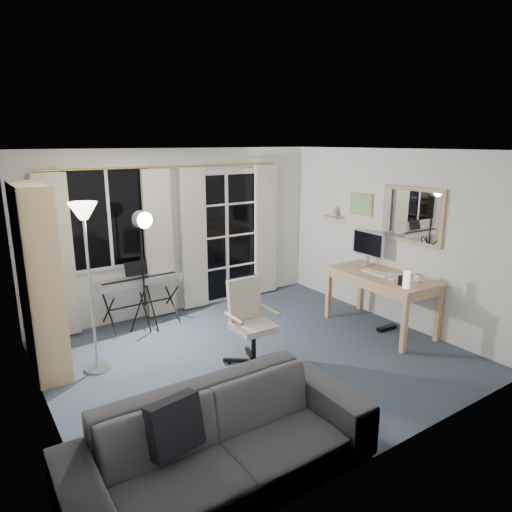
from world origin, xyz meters
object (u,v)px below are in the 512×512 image
(mug, at_px, (419,277))
(keyboard_piano, at_px, (139,282))
(desk, at_px, (382,281))
(studio_light, at_px, (143,234))
(office_chair, at_px, (248,314))
(monitor, at_px, (368,245))
(sofa, at_px, (223,428))
(bookshelf, at_px, (36,286))
(torchiere_lamp, at_px, (85,237))

(mug, bearing_deg, keyboard_piano, 138.86)
(keyboard_piano, xyz_separation_m, desk, (2.66, -1.91, 0.04))
(desk, bearing_deg, studio_light, 150.64)
(office_chair, distance_m, mug, 2.23)
(monitor, xyz_separation_m, sofa, (-3.41, -1.79, -0.61))
(bookshelf, height_order, torchiere_lamp, bookshelf)
(torchiere_lamp, height_order, office_chair, torchiere_lamp)
(torchiere_lamp, distance_m, keyboard_piano, 1.56)
(studio_light, distance_m, sofa, 3.12)
(keyboard_piano, relative_size, sofa, 0.50)
(mug, bearing_deg, bookshelf, 156.56)
(desk, distance_m, monitor, 0.63)
(studio_light, xyz_separation_m, sofa, (-0.53, -2.94, -0.89))
(keyboard_piano, bearing_deg, office_chair, -70.37)
(keyboard_piano, relative_size, studio_light, 0.69)
(bookshelf, relative_size, sofa, 0.89)
(torchiere_lamp, relative_size, monitor, 3.38)
(torchiere_lamp, bearing_deg, studio_light, 37.11)
(torchiere_lamp, relative_size, office_chair, 1.92)
(office_chair, height_order, sofa, office_chair)
(keyboard_piano, distance_m, desk, 3.27)
(keyboard_piano, xyz_separation_m, monitor, (2.86, -1.46, 0.43))
(bookshelf, bearing_deg, desk, -17.10)
(torchiere_lamp, xyz_separation_m, keyboard_piano, (0.87, 0.95, -0.88))
(studio_light, xyz_separation_m, monitor, (2.88, -1.16, -0.28))
(keyboard_piano, height_order, office_chair, office_chair)
(keyboard_piano, distance_m, sofa, 3.30)
(torchiere_lamp, distance_m, studio_light, 1.08)
(desk, bearing_deg, mug, -77.11)
(torchiere_lamp, bearing_deg, sofa, -82.25)
(studio_light, height_order, monitor, studio_light)
(keyboard_piano, relative_size, office_chair, 1.19)
(bookshelf, relative_size, monitor, 3.72)
(monitor, distance_m, mug, 0.98)
(desk, relative_size, mug, 11.53)
(studio_light, relative_size, desk, 1.15)
(torchiere_lamp, height_order, studio_light, torchiere_lamp)
(desk, relative_size, monitor, 2.62)
(office_chair, relative_size, desk, 0.67)
(desk, bearing_deg, sofa, -155.85)
(bookshelf, xyz_separation_m, sofa, (0.79, -2.62, -0.53))
(studio_light, distance_m, mug, 3.52)
(torchiere_lamp, distance_m, monitor, 3.79)
(keyboard_piano, distance_m, studio_light, 0.77)
(mug, bearing_deg, desk, 101.31)
(monitor, bearing_deg, mug, -94.21)
(keyboard_piano, bearing_deg, mug, -42.49)
(desk, bearing_deg, office_chair, 176.00)
(studio_light, bearing_deg, monitor, -33.77)
(studio_light, bearing_deg, desk, -42.81)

